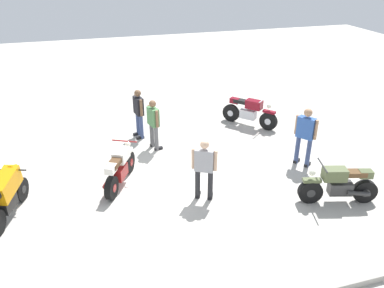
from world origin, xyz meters
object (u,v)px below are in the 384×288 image
object	(u,v)px
motorcycle_cream_vintage	(120,168)
motorcycle_orange_sportbike	(6,194)
motorcycle_maroon_cruiser	(249,112)
person_in_green_shirt	(153,122)
motorcycle_olive_vintage	(339,185)
person_in_gray_shirt	(204,166)
person_in_black_shirt	(139,111)
person_in_blue_shirt	(305,133)

from	to	relation	value
motorcycle_cream_vintage	motorcycle_orange_sportbike	distance (m)	2.76
motorcycle_maroon_cruiser	person_in_green_shirt	xyz separation A→B (m)	(3.59, 0.84, 0.38)
motorcycle_cream_vintage	motorcycle_maroon_cruiser	distance (m)	5.57
motorcycle_olive_vintage	motorcycle_maroon_cruiser	bearing A→B (deg)	-72.76
motorcycle_orange_sportbike	person_in_green_shirt	distance (m)	4.70
person_in_gray_shirt	person_in_black_shirt	size ratio (longest dim) A/B	1.00
person_in_blue_shirt	person_in_black_shirt	bearing A→B (deg)	108.94
motorcycle_cream_vintage	person_in_blue_shirt	world-z (taller)	person_in_blue_shirt
person_in_blue_shirt	person_in_green_shirt	world-z (taller)	person_in_blue_shirt
motorcycle_olive_vintage	person_in_black_shirt	xyz separation A→B (m)	(4.06, -5.16, 0.44)
person_in_black_shirt	motorcycle_orange_sportbike	bearing A→B (deg)	33.08
motorcycle_orange_sportbike	person_in_green_shirt	world-z (taller)	person_in_green_shirt
motorcycle_cream_vintage	person_in_gray_shirt	xyz separation A→B (m)	(-1.93, 1.25, 0.44)
motorcycle_orange_sportbike	person_in_black_shirt	xyz separation A→B (m)	(-3.67, -3.49, 0.33)
motorcycle_orange_sportbike	person_in_gray_shirt	xyz separation A→B (m)	(-4.60, 0.59, 0.33)
motorcycle_orange_sportbike	motorcycle_maroon_cruiser	size ratio (longest dim) A/B	1.16
motorcycle_olive_vintage	motorcycle_maroon_cruiser	world-z (taller)	motorcycle_maroon_cruiser
motorcycle_cream_vintage	person_in_blue_shirt	distance (m)	5.24
motorcycle_cream_vintage	person_in_black_shirt	size ratio (longest dim) A/B	1.11
motorcycle_orange_sportbike	person_in_black_shirt	world-z (taller)	person_in_black_shirt
motorcycle_olive_vintage	person_in_green_shirt	distance (m)	5.64
motorcycle_olive_vintage	motorcycle_maroon_cruiser	xyz separation A→B (m)	(0.17, -5.02, 0.03)
person_in_blue_shirt	person_in_black_shirt	world-z (taller)	person_in_blue_shirt
motorcycle_orange_sportbike	motorcycle_olive_vintage	bearing A→B (deg)	-84.45
person_in_green_shirt	motorcycle_orange_sportbike	bearing A→B (deg)	-162.79
person_in_gray_shirt	person_in_black_shirt	bearing A→B (deg)	41.26
person_in_black_shirt	motorcycle_cream_vintage	bearing A→B (deg)	60.21
motorcycle_olive_vintage	person_in_gray_shirt	size ratio (longest dim) A/B	1.18
motorcycle_orange_sportbike	person_in_blue_shirt	bearing A→B (deg)	-70.35
motorcycle_cream_vintage	motorcycle_orange_sportbike	size ratio (longest dim) A/B	0.95
motorcycle_maroon_cruiser	person_in_gray_shirt	size ratio (longest dim) A/B	1.01
motorcycle_olive_vintage	person_in_blue_shirt	distance (m)	2.01
motorcycle_orange_sportbike	person_in_gray_shirt	world-z (taller)	person_in_gray_shirt
motorcycle_olive_vintage	motorcycle_maroon_cruiser	size ratio (longest dim) A/B	1.17
person_in_gray_shirt	person_in_green_shirt	size ratio (longest dim) A/B	1.02
motorcycle_maroon_cruiser	person_in_green_shirt	bearing A→B (deg)	-118.10
motorcycle_cream_vintage	motorcycle_olive_vintage	xyz separation A→B (m)	(-5.05, 2.33, 0.00)
motorcycle_cream_vintage	person_in_blue_shirt	size ratio (longest dim) A/B	1.04
motorcycle_cream_vintage	person_in_green_shirt	world-z (taller)	person_in_green_shirt
motorcycle_cream_vintage	person_in_green_shirt	xyz separation A→B (m)	(-1.28, -1.84, 0.42)
motorcycle_olive_vintage	person_in_black_shirt	world-z (taller)	person_in_black_shirt
motorcycle_cream_vintage	motorcycle_maroon_cruiser	size ratio (longest dim) A/B	1.10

